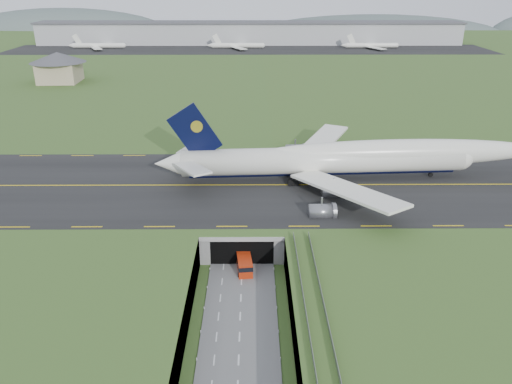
{
  "coord_description": "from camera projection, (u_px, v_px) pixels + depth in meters",
  "views": [
    {
      "loc": [
        2.13,
        -73.88,
        50.45
      ],
      "look_at": [
        2.73,
        20.0,
        9.96
      ],
      "focal_mm": 35.0,
      "sensor_mm": 36.0,
      "label": 1
    }
  ],
  "objects": [
    {
      "name": "shuttle_tram",
      "position": [
        244.0,
        263.0,
        92.84
      ],
      "size": [
        3.34,
        7.19,
        2.85
      ],
      "rotation": [
        0.0,
        0.0,
        0.11
      ],
      "color": "#AF270B",
      "rests_on": "ground"
    },
    {
      "name": "cargo_terminal",
      "position": [
        250.0,
        33.0,
        357.21
      ],
      "size": [
        320.0,
        67.0,
        15.6
      ],
      "color": "#B2B2B2",
      "rests_on": "ground"
    },
    {
      "name": "ground",
      "position": [
        241.0,
        289.0,
        87.8
      ],
      "size": [
        900.0,
        900.0,
        0.0
      ],
      "primitive_type": "plane",
      "color": "#456026",
      "rests_on": "ground"
    },
    {
      "name": "service_building",
      "position": [
        58.0,
        65.0,
        226.54
      ],
      "size": [
        25.86,
        25.86,
        13.53
      ],
      "rotation": [
        0.0,
        0.0,
        0.04
      ],
      "color": "tan",
      "rests_on": "ground"
    },
    {
      "name": "airfield_deck",
      "position": [
        241.0,
        274.0,
        86.62
      ],
      "size": [
        800.0,
        800.0,
        6.0
      ],
      "primitive_type": "cube",
      "color": "gray",
      "rests_on": "ground"
    },
    {
      "name": "distant_hills",
      "position": [
        317.0,
        38.0,
        484.61
      ],
      "size": [
        700.0,
        91.0,
        60.0
      ],
      "color": "#4F5F5A",
      "rests_on": "ground"
    },
    {
      "name": "tunnel_portal",
      "position": [
        243.0,
        228.0,
        101.83
      ],
      "size": [
        17.0,
        22.3,
        6.0
      ],
      "color": "gray",
      "rests_on": "ground"
    },
    {
      "name": "taxiway",
      "position": [
        244.0,
        185.0,
        115.69
      ],
      "size": [
        800.0,
        44.0,
        0.18
      ],
      "primitive_type": "cube",
      "color": "black",
      "rests_on": "airfield_deck"
    },
    {
      "name": "guideway",
      "position": [
        318.0,
        336.0,
        68.21
      ],
      "size": [
        3.0,
        53.0,
        7.05
      ],
      "color": "#A8A8A3",
      "rests_on": "ground"
    },
    {
      "name": "jumbo_jet",
      "position": [
        351.0,
        158.0,
        117.17
      ],
      "size": [
        92.06,
        59.58,
        19.74
      ],
      "rotation": [
        0.0,
        0.0,
        0.06
      ],
      "color": "white",
      "rests_on": "ground"
    },
    {
      "name": "trench_road",
      "position": [
        240.0,
        315.0,
        80.88
      ],
      "size": [
        12.0,
        75.0,
        0.2
      ],
      "primitive_type": "cube",
      "color": "slate",
      "rests_on": "ground"
    }
  ]
}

